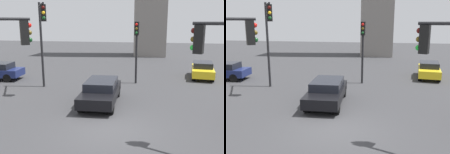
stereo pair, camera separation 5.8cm
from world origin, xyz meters
TOP-DOWN VIEW (x-y plane):
  - ground_plane at (0.00, 0.00)m, footprint 95.94×95.94m
  - traffic_light_2 at (0.44, 8.59)m, footprint 0.34×0.47m
  - traffic_light_3 at (-5.49, 5.33)m, footprint 1.59×2.54m
  - car_1 at (-1.12, 3.34)m, footprint 2.09×4.61m
  - car_2 at (5.82, 11.54)m, footprint 2.14×4.09m

SIDE VIEW (x-z plane):
  - ground_plane at x=0.00m, z-range 0.00..0.00m
  - car_2 at x=5.82m, z-range 0.03..1.37m
  - car_1 at x=-1.12m, z-range 0.05..1.43m
  - traffic_light_2 at x=0.44m, z-range 0.94..5.60m
  - traffic_light_3 at x=-5.49m, z-range 1.21..7.17m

